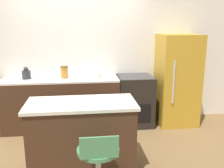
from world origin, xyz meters
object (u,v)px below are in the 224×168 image
Objects in this scene: oven_range at (135,100)px; stool_chair at (98,165)px; kettle at (26,74)px; mixing_bowl at (95,74)px; refrigerator at (177,80)px.

oven_range is 1.13× the size of stool_chair.
oven_range is 4.46× the size of kettle.
kettle is 0.89× the size of mixing_bowl.
stool_chair is 2.45m from kettle.
refrigerator is at bearing 51.08° from stool_chair.
mixing_bowl is (1.21, 0.00, -0.05)m from kettle.
mixing_bowl is (-1.54, 0.06, 0.13)m from refrigerator.
kettle reaches higher than oven_range.
refrigerator is 2.05× the size of stool_chair.
oven_range reaches higher than stool_chair.
refrigerator is at bearing -1.26° from kettle.
stool_chair is at bearing -128.92° from refrigerator.
stool_chair is at bearing -112.16° from oven_range.
stool_chair is at bearing -61.72° from kettle.
stool_chair is (-0.83, -2.05, -0.05)m from oven_range.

